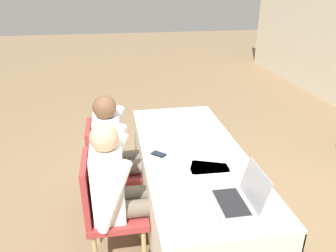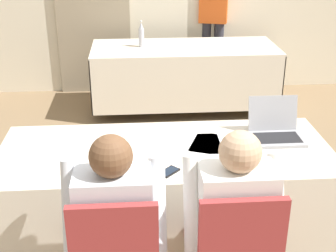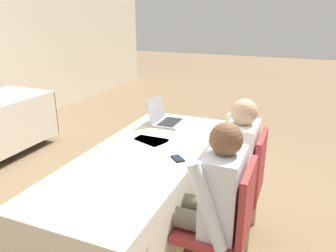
% 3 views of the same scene
% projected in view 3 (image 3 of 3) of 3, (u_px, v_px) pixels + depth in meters
% --- Properties ---
extents(ground_plane, '(24.00, 24.00, 0.00)m').
position_uv_depth(ground_plane, '(145.00, 233.00, 2.76)').
color(ground_plane, '#846B4C').
extents(conference_table_near, '(2.05, 0.83, 0.73)m').
position_uv_depth(conference_table_near, '(144.00, 173.00, 2.58)').
color(conference_table_near, beige).
rests_on(conference_table_near, ground_plane).
extents(laptop, '(0.32, 0.30, 0.24)m').
position_uv_depth(laptop, '(166.00, 119.00, 3.17)').
color(laptop, '#99999E').
rests_on(laptop, conference_table_near).
extents(cell_phone, '(0.13, 0.13, 0.01)m').
position_uv_depth(cell_phone, '(178.00, 158.00, 2.42)').
color(cell_phone, black).
rests_on(cell_phone, conference_table_near).
extents(paper_beside_laptop, '(0.22, 0.30, 0.00)m').
position_uv_depth(paper_beside_laptop, '(149.00, 141.00, 2.76)').
color(paper_beside_laptop, white).
rests_on(paper_beside_laptop, conference_table_near).
extents(paper_centre_table, '(0.30, 0.35, 0.00)m').
position_uv_depth(paper_centre_table, '(151.00, 139.00, 2.79)').
color(paper_centre_table, white).
rests_on(paper_centre_table, conference_table_near).
extents(chair_near_left, '(0.44, 0.44, 0.90)m').
position_uv_depth(chair_near_left, '(225.00, 222.00, 2.08)').
color(chair_near_left, tan).
rests_on(chair_near_left, ground_plane).
extents(chair_near_right, '(0.44, 0.44, 0.90)m').
position_uv_depth(chair_near_right, '(242.00, 181.00, 2.59)').
color(chair_near_right, tan).
rests_on(chair_near_right, ground_plane).
extents(person_checkered_shirt, '(0.50, 0.52, 1.16)m').
position_uv_depth(person_checkered_shirt, '(210.00, 197.00, 2.07)').
color(person_checkered_shirt, '#665B4C').
rests_on(person_checkered_shirt, ground_plane).
extents(person_white_shirt, '(0.50, 0.52, 1.16)m').
position_uv_depth(person_white_shirt, '(230.00, 160.00, 2.58)').
color(person_white_shirt, '#665B4C').
rests_on(person_white_shirt, ground_plane).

